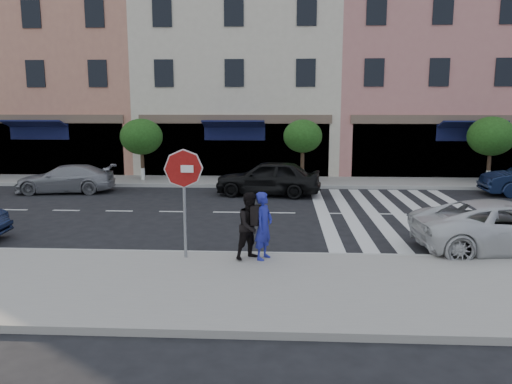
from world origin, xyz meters
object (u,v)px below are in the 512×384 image
photographer (264,226)px  car_far_left (65,179)px  stop_sign (184,180)px  car_near_right (509,227)px  car_far_mid (268,178)px  walker (251,226)px

photographer → car_far_left: photographer is taller
stop_sign → car_far_left: stop_sign is taller
car_near_right → car_far_mid: (-6.59, 8.22, 0.08)m
walker → car_far_mid: 9.60m
photographer → walker: photographer is taller
photographer → car_far_left: bearing=68.4°
car_near_right → car_far_mid: bearing=34.6°
car_far_mid → walker: bearing=6.1°
stop_sign → car_far_left: bearing=130.6°
photographer → car_near_right: bearing=-52.8°
stop_sign → walker: stop_sign is taller
walker → car_near_right: 6.87m
photographer → walker: (-0.30, 0.00, -0.00)m
walker → car_near_right: bearing=-27.6°
car_near_right → photographer: bearing=98.0°
photographer → car_far_mid: size_ratio=0.37×
stop_sign → car_near_right: bearing=13.2°
photographer → car_near_right: size_ratio=0.33×
stop_sign → car_far_mid: 9.84m
car_far_mid → photographer: bearing=7.9°
car_far_mid → stop_sign: bearing=-3.5°
photographer → stop_sign: bearing=114.8°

